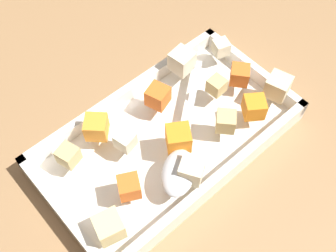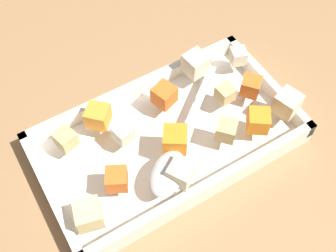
% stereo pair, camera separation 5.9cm
% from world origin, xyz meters
% --- Properties ---
extents(ground_plane, '(4.00, 4.00, 0.00)m').
position_xyz_m(ground_plane, '(0.00, 0.00, 0.00)').
color(ground_plane, '#936D47').
extents(baking_dish, '(0.38, 0.21, 0.04)m').
position_xyz_m(baking_dish, '(0.02, -0.01, 0.01)').
color(baking_dish, white).
rests_on(baking_dish, ground_plane).
extents(carrot_chunk_near_right, '(0.04, 0.04, 0.03)m').
position_xyz_m(carrot_chunk_near_right, '(0.13, -0.07, 0.06)').
color(carrot_chunk_near_right, orange).
rests_on(carrot_chunk_near_right, baking_dish).
extents(carrot_chunk_front_center, '(0.04, 0.04, 0.03)m').
position_xyz_m(carrot_chunk_front_center, '(0.16, -0.02, 0.05)').
color(carrot_chunk_front_center, orange).
rests_on(carrot_chunk_front_center, baking_dish).
extents(carrot_chunk_rim_edge, '(0.04, 0.04, 0.03)m').
position_xyz_m(carrot_chunk_rim_edge, '(0.04, 0.04, 0.06)').
color(carrot_chunk_rim_edge, orange).
rests_on(carrot_chunk_rim_edge, baking_dish).
extents(carrot_chunk_far_right, '(0.04, 0.04, 0.03)m').
position_xyz_m(carrot_chunk_far_right, '(-0.08, -0.05, 0.05)').
color(carrot_chunk_far_right, orange).
rests_on(carrot_chunk_far_right, baking_dish).
extents(carrot_chunk_heap_top, '(0.05, 0.05, 0.03)m').
position_xyz_m(carrot_chunk_heap_top, '(0.01, -0.04, 0.06)').
color(carrot_chunk_heap_top, orange).
rests_on(carrot_chunk_heap_top, baking_dish).
extents(carrot_chunk_corner_nw, '(0.04, 0.04, 0.03)m').
position_xyz_m(carrot_chunk_corner_nw, '(-0.06, 0.05, 0.06)').
color(carrot_chunk_corner_nw, orange).
rests_on(carrot_chunk_corner_nw, baking_dish).
extents(potato_chunk_under_handle, '(0.04, 0.04, 0.03)m').
position_xyz_m(potato_chunk_under_handle, '(0.19, -0.07, 0.06)').
color(potato_chunk_under_handle, beige).
rests_on(potato_chunk_under_handle, baking_dish).
extents(potato_chunk_near_left, '(0.03, 0.03, 0.02)m').
position_xyz_m(potato_chunk_near_left, '(0.12, -0.01, 0.05)').
color(potato_chunk_near_left, tan).
rests_on(potato_chunk_near_left, baking_dish).
extents(potato_chunk_corner_sw, '(0.04, 0.04, 0.03)m').
position_xyz_m(potato_chunk_corner_sw, '(-0.01, -0.09, 0.06)').
color(potato_chunk_corner_sw, beige).
rests_on(potato_chunk_corner_sw, baking_dish).
extents(potato_chunk_back_center, '(0.04, 0.04, 0.03)m').
position_xyz_m(potato_chunk_back_center, '(0.08, -0.06, 0.05)').
color(potato_chunk_back_center, tan).
rests_on(potato_chunk_back_center, baking_dish).
extents(potato_chunk_corner_se, '(0.03, 0.03, 0.03)m').
position_xyz_m(potato_chunk_corner_se, '(-0.11, 0.04, 0.05)').
color(potato_chunk_corner_se, tan).
rests_on(potato_chunk_corner_se, baking_dish).
extents(potato_chunk_center, '(0.04, 0.04, 0.03)m').
position_xyz_m(potato_chunk_center, '(-0.13, -0.08, 0.06)').
color(potato_chunk_center, '#E0CC89').
rests_on(potato_chunk_center, baking_dish).
extents(potato_chunk_corner_ne, '(0.03, 0.03, 0.02)m').
position_xyz_m(potato_chunk_corner_ne, '(0.18, 0.04, 0.05)').
color(potato_chunk_corner_ne, beige).
rests_on(potato_chunk_corner_ne, baking_dish).
extents(parsnip_chunk_far_left, '(0.03, 0.03, 0.02)m').
position_xyz_m(parsnip_chunk_far_left, '(-0.04, 0.01, 0.05)').
color(parsnip_chunk_far_left, beige).
rests_on(parsnip_chunk_far_left, baking_dish).
extents(parsnip_chunk_heap_side, '(0.04, 0.04, 0.03)m').
position_xyz_m(parsnip_chunk_heap_side, '(0.11, 0.06, 0.06)').
color(parsnip_chunk_heap_side, beige).
rests_on(parsnip_chunk_heap_side, baking_dish).
extents(serving_spoon, '(0.20, 0.17, 0.02)m').
position_xyz_m(serving_spoon, '(-0.01, -0.07, 0.05)').
color(serving_spoon, silver).
rests_on(serving_spoon, baking_dish).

